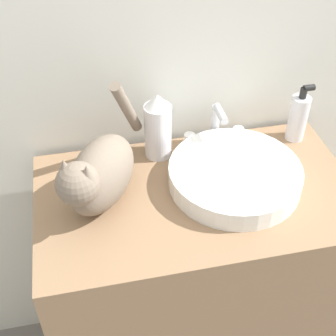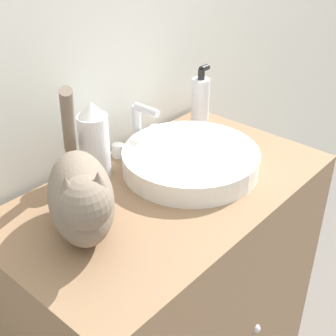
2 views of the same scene
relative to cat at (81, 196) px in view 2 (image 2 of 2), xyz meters
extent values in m
cube|color=#8C6B4C|center=(0.24, -0.01, -0.52)|extent=(0.83, 0.47, 0.85)
sphere|color=silver|center=(0.33, -0.25, -0.48)|extent=(0.02, 0.02, 0.02)
cylinder|color=white|center=(0.35, 0.00, -0.07)|extent=(0.34, 0.34, 0.05)
cylinder|color=silver|center=(0.35, 0.19, -0.04)|extent=(0.02, 0.02, 0.12)
cylinder|color=silver|center=(0.35, 0.15, 0.02)|extent=(0.02, 0.08, 0.02)
cylinder|color=white|center=(0.27, 0.19, -0.08)|extent=(0.03, 0.03, 0.03)
cylinder|color=white|center=(0.42, 0.19, -0.08)|extent=(0.03, 0.03, 0.03)
ellipsoid|color=#7A6B5B|center=(0.01, 0.01, -0.01)|extent=(0.24, 0.27, 0.17)
sphere|color=#7A6B5B|center=(-0.05, -0.07, 0.04)|extent=(0.14, 0.14, 0.10)
cone|color=#7A6B5B|center=(-0.07, -0.06, 0.08)|extent=(0.05, 0.05, 0.04)
cone|color=#7A6B5B|center=(-0.03, -0.09, 0.08)|extent=(0.05, 0.05, 0.04)
cylinder|color=#7A6B5B|center=(0.09, 0.14, 0.08)|extent=(0.10, 0.13, 0.20)
cylinder|color=silver|center=(0.58, 0.16, -0.03)|extent=(0.05, 0.05, 0.14)
cylinder|color=black|center=(0.58, 0.16, 0.05)|extent=(0.02, 0.02, 0.03)
cylinder|color=black|center=(0.60, 0.16, 0.07)|extent=(0.03, 0.02, 0.02)
cylinder|color=silver|center=(0.18, 0.16, -0.02)|extent=(0.07, 0.07, 0.16)
cone|color=white|center=(0.18, 0.16, 0.08)|extent=(0.07, 0.07, 0.04)
camera|label=1|loc=(-0.01, -0.85, 0.73)|focal=50.00mm
camera|label=2|loc=(-0.46, -0.63, 0.52)|focal=50.00mm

